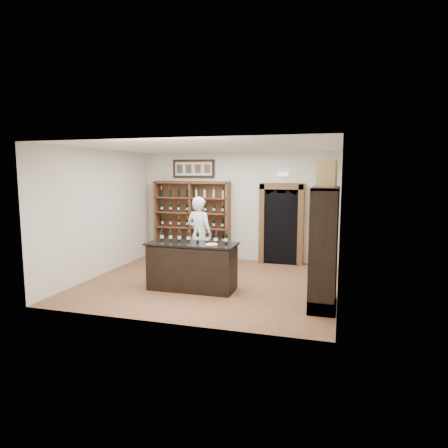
{
  "coord_description": "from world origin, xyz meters",
  "views": [
    {
      "loc": [
        2.74,
        -8.28,
        2.49
      ],
      "look_at": [
        0.24,
        0.3,
        1.3
      ],
      "focal_mm": 32.0,
      "sensor_mm": 36.0,
      "label": 1
    }
  ],
  "objects_px": {
    "tasting_counter": "(192,266)",
    "side_cabinet": "(325,266)",
    "wine_shelf": "(192,220)",
    "counter_bottle_0": "(162,236)",
    "wine_crate": "(327,173)",
    "shopkeeper": "(199,234)"
  },
  "relations": [
    {
      "from": "wine_shelf",
      "to": "wine_crate",
      "type": "relative_size",
      "value": 4.5
    },
    {
      "from": "wine_shelf",
      "to": "counter_bottle_0",
      "type": "bearing_deg",
      "value": -82.44
    },
    {
      "from": "wine_crate",
      "to": "side_cabinet",
      "type": "bearing_deg",
      "value": -35.63
    },
    {
      "from": "tasting_counter",
      "to": "wine_crate",
      "type": "relative_size",
      "value": 3.85
    },
    {
      "from": "wine_shelf",
      "to": "tasting_counter",
      "type": "bearing_deg",
      "value": -69.44
    },
    {
      "from": "tasting_counter",
      "to": "counter_bottle_0",
      "type": "distance_m",
      "value": 0.95
    },
    {
      "from": "tasting_counter",
      "to": "shopkeeper",
      "type": "relative_size",
      "value": 1.01
    },
    {
      "from": "counter_bottle_0",
      "to": "shopkeeper",
      "type": "relative_size",
      "value": 0.16
    },
    {
      "from": "tasting_counter",
      "to": "counter_bottle_0",
      "type": "bearing_deg",
      "value": 174.46
    },
    {
      "from": "counter_bottle_0",
      "to": "wine_crate",
      "type": "distance_m",
      "value": 3.68
    },
    {
      "from": "wine_shelf",
      "to": "wine_crate",
      "type": "xyz_separation_m",
      "value": [
        3.79,
        -3.19,
        1.34
      ]
    },
    {
      "from": "shopkeeper",
      "to": "wine_shelf",
      "type": "bearing_deg",
      "value": -50.49
    },
    {
      "from": "counter_bottle_0",
      "to": "wine_crate",
      "type": "height_order",
      "value": "wine_crate"
    },
    {
      "from": "side_cabinet",
      "to": "wine_crate",
      "type": "xyz_separation_m",
      "value": [
        -0.03,
        0.05,
        1.69
      ]
    },
    {
      "from": "tasting_counter",
      "to": "side_cabinet",
      "type": "bearing_deg",
      "value": -6.28
    },
    {
      "from": "tasting_counter",
      "to": "counter_bottle_0",
      "type": "xyz_separation_m",
      "value": [
        -0.72,
        0.07,
        0.61
      ]
    },
    {
      "from": "wine_shelf",
      "to": "side_cabinet",
      "type": "relative_size",
      "value": 1.0
    },
    {
      "from": "counter_bottle_0",
      "to": "tasting_counter",
      "type": "bearing_deg",
      "value": -5.54
    },
    {
      "from": "wine_shelf",
      "to": "side_cabinet",
      "type": "xyz_separation_m",
      "value": [
        3.82,
        -3.23,
        -0.35
      ]
    },
    {
      "from": "tasting_counter",
      "to": "wine_crate",
      "type": "xyz_separation_m",
      "value": [
        2.69,
        -0.25,
        1.95
      ]
    },
    {
      "from": "wine_shelf",
      "to": "counter_bottle_0",
      "type": "xyz_separation_m",
      "value": [
        0.38,
        -2.86,
        0.01
      ]
    },
    {
      "from": "counter_bottle_0",
      "to": "shopkeeper",
      "type": "xyz_separation_m",
      "value": [
        0.33,
        1.46,
        -0.17
      ]
    }
  ]
}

